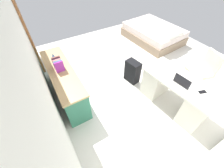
% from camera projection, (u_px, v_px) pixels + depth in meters
% --- Properties ---
extents(ground_plane, '(5.67, 5.67, 0.00)m').
position_uv_depth(ground_plane, '(139.00, 72.00, 3.99)').
color(ground_plane, silver).
extents(wall_back, '(4.67, 0.10, 2.76)m').
position_uv_depth(wall_back, '(30.00, 56.00, 2.17)').
color(wall_back, silver).
rests_on(wall_back, ground_plane).
extents(door_wooden, '(0.88, 0.05, 2.04)m').
position_uv_depth(door_wooden, '(27.00, 31.00, 3.53)').
color(door_wooden, brown).
rests_on(door_wooden, ground_plane).
extents(desk, '(1.51, 0.82, 0.74)m').
position_uv_depth(desk, '(176.00, 93.00, 2.98)').
color(desk, silver).
rests_on(desk, ground_plane).
extents(office_chair, '(0.57, 0.57, 0.94)m').
position_uv_depth(office_chair, '(201.00, 73.00, 3.36)').
color(office_chair, black).
rests_on(office_chair, ground_plane).
extents(credenza, '(1.80, 0.48, 0.76)m').
position_uv_depth(credenza, '(65.00, 83.00, 3.17)').
color(credenza, '#2D7056').
rests_on(credenza, ground_plane).
extents(bed, '(1.99, 1.53, 0.58)m').
position_uv_depth(bed, '(153.00, 33.00, 5.05)').
color(bed, gray).
rests_on(bed, ground_plane).
extents(suitcase_black, '(0.39, 0.28, 0.59)m').
position_uv_depth(suitcase_black, '(132.00, 72.00, 3.58)').
color(suitcase_black, black).
rests_on(suitcase_black, ground_plane).
extents(laptop, '(0.33, 0.26, 0.21)m').
position_uv_depth(laptop, '(183.00, 82.00, 2.62)').
color(laptop, silver).
rests_on(laptop, desk).
extents(computer_mouse, '(0.07, 0.11, 0.03)m').
position_uv_depth(computer_mouse, '(172.00, 75.00, 2.81)').
color(computer_mouse, white).
rests_on(computer_mouse, desk).
extents(cell_phone_near_laptop, '(0.10, 0.15, 0.01)m').
position_uv_depth(cell_phone_near_laptop, '(202.00, 92.00, 2.52)').
color(cell_phone_near_laptop, black).
rests_on(cell_phone_near_laptop, desk).
extents(book_row, '(0.23, 0.17, 0.24)m').
position_uv_depth(book_row, '(58.00, 64.00, 2.85)').
color(book_row, purple).
rests_on(book_row, credenza).
extents(figurine_small, '(0.08, 0.08, 0.11)m').
position_uv_depth(figurine_small, '(53.00, 56.00, 3.15)').
color(figurine_small, '#4C7FBF').
rests_on(figurine_small, credenza).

